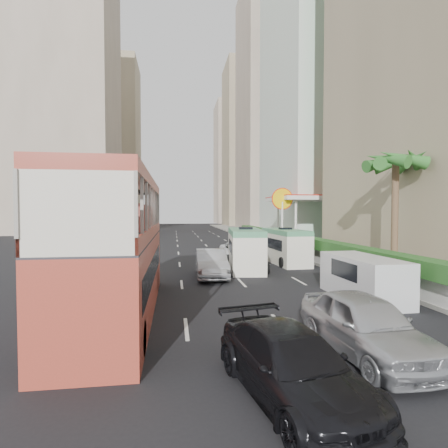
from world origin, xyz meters
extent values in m
plane|color=black|center=(0.00, 0.00, 0.00)|extent=(200.00, 200.00, 0.00)
cube|color=#B33F2E|center=(-6.00, 0.00, 2.53)|extent=(2.50, 11.00, 5.06)
imported|color=#B1B4B9|center=(-1.84, 6.85, 0.00)|extent=(1.83, 4.91, 1.60)
imported|color=#B1B4B9|center=(1.04, -4.73, 0.00)|extent=(2.21, 4.90, 1.63)
imported|color=black|center=(-1.61, -6.55, 0.00)|extent=(2.79, 5.02, 1.38)
imported|color=silver|center=(1.00, 14.21, 0.00)|extent=(2.35, 4.92, 1.36)
cube|color=silver|center=(0.71, 9.38, 1.33)|extent=(2.64, 6.18, 2.66)
cube|color=silver|center=(4.14, 11.50, 1.26)|extent=(2.14, 5.76, 2.52)
cube|color=silver|center=(4.20, 0.85, 0.93)|extent=(1.95, 4.66, 1.85)
cube|color=silver|center=(4.07, 19.22, 0.93)|extent=(2.54, 4.88, 1.86)
cube|color=#99968C|center=(9.00, 25.00, 0.09)|extent=(6.00, 120.00, 0.18)
cube|color=silver|center=(6.20, 14.00, 0.68)|extent=(0.30, 44.00, 1.00)
cube|color=#2D6626|center=(6.20, 14.00, 1.53)|extent=(1.10, 44.00, 0.70)
cylinder|color=brown|center=(7.80, 4.00, 3.38)|extent=(0.36, 0.36, 6.40)
cube|color=silver|center=(10.00, 23.00, 2.75)|extent=(6.50, 8.00, 5.50)
cube|color=white|center=(18.00, 34.00, 29.00)|extent=(16.00, 18.00, 58.00)
cube|color=#B7A490|center=(18.00, 58.00, 25.00)|extent=(16.00, 16.00, 50.00)
cube|color=tan|center=(17.00, 82.00, 22.00)|extent=(14.00, 14.00, 44.00)
cube|color=#B7A490|center=(17.00, 104.00, 20.00)|extent=(14.00, 14.00, 40.00)
cube|color=#B7A490|center=(-24.00, 55.00, 26.00)|extent=(18.00, 18.00, 52.00)
cube|color=tan|center=(-22.00, 90.00, 23.00)|extent=(16.00, 16.00, 46.00)
camera|label=1|loc=(-3.97, -13.29, 3.81)|focal=28.00mm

